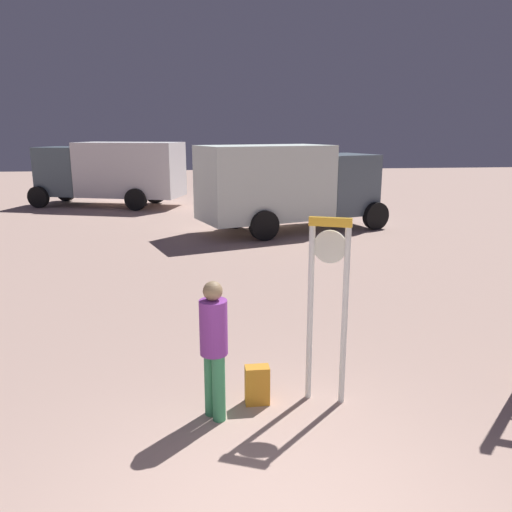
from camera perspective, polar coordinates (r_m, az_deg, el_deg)
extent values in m
cylinder|color=white|center=(6.05, 6.08, -6.57)|extent=(0.07, 0.07, 2.14)
cylinder|color=white|center=(6.01, 9.89, -6.86)|extent=(0.07, 0.07, 2.14)
cube|color=yellow|center=(5.74, 8.35, 3.81)|extent=(0.48, 0.26, 0.10)
cylinder|color=silver|center=(5.82, 8.29, 1.04)|extent=(0.37, 0.18, 0.38)
cube|color=black|center=(5.85, 8.32, 1.09)|extent=(0.06, 0.03, 0.09)
cube|color=black|center=(5.85, 8.32, 1.09)|extent=(0.14, 0.07, 0.07)
cylinder|color=#3C955F|center=(5.86, -4.19, -14.55)|extent=(0.15, 0.15, 0.78)
cylinder|color=#3C955F|center=(5.97, -5.08, -13.99)|extent=(0.15, 0.15, 0.78)
cylinder|color=purple|center=(5.62, -4.78, -7.97)|extent=(0.31, 0.31, 0.62)
sphere|color=#937855|center=(5.48, -4.87, -3.92)|extent=(0.21, 0.21, 0.21)
cube|color=orange|center=(6.23, 0.14, -14.25)|extent=(0.29, 0.17, 0.47)
cube|color=gold|center=(6.36, 0.01, -14.36)|extent=(0.20, 0.04, 0.21)
cube|color=white|center=(16.16, 1.00, 8.23)|extent=(4.49, 3.29, 2.30)
cube|color=slate|center=(17.66, 9.61, 7.99)|extent=(2.27, 2.46, 1.97)
cube|color=black|center=(18.14, 11.95, 9.28)|extent=(0.57, 1.62, 0.87)
cylinder|color=black|center=(17.30, 13.27, 4.41)|extent=(0.93, 0.52, 0.90)
cylinder|color=black|center=(19.02, 9.21, 5.42)|extent=(0.93, 0.52, 0.90)
cylinder|color=black|center=(15.11, 0.92, 3.45)|extent=(0.93, 0.52, 0.90)
cylinder|color=black|center=(17.05, -2.31, 4.63)|extent=(0.93, 0.52, 0.90)
cube|color=silver|center=(22.62, -13.88, 9.40)|extent=(4.71, 3.30, 2.26)
cube|color=#4C5D67|center=(24.06, -20.67, 8.91)|extent=(2.31, 2.46, 2.05)
cube|color=black|center=(24.51, -22.60, 9.78)|extent=(0.53, 1.63, 0.90)
cylinder|color=black|center=(25.42, -20.53, 6.81)|extent=(0.93, 0.51, 0.90)
cylinder|color=black|center=(23.60, -23.19, 6.09)|extent=(0.93, 0.51, 0.90)
cylinder|color=black|center=(23.47, -11.22, 6.90)|extent=(0.93, 0.51, 0.90)
cylinder|color=black|center=(21.50, -13.32, 6.18)|extent=(0.93, 0.51, 0.90)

